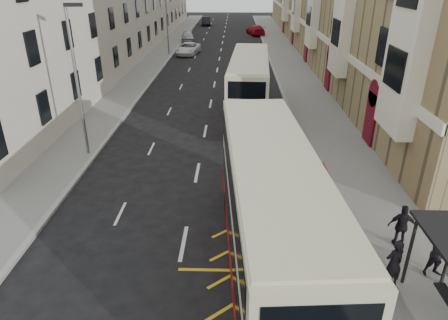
{
  "coord_description": "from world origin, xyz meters",
  "views": [
    {
      "loc": [
        1.92,
        -8.51,
        9.52
      ],
      "look_at": [
        1.48,
        7.11,
        2.12
      ],
      "focal_mm": 32.0,
      "sensor_mm": 36.0,
      "label": 1
    }
  ],
  "objects_px": {
    "double_decker_front": "(270,215)",
    "double_decker_rear": "(249,87)",
    "pedestrian_near": "(394,263)",
    "street_lamp_near": "(77,75)",
    "white_van": "(188,49)",
    "car_red": "(256,30)",
    "street_lamp_far": "(167,16)",
    "car_dark": "(206,21)",
    "pedestrian_mid": "(440,256)",
    "pedestrian_far": "(402,226)",
    "car_silver": "(188,36)"
  },
  "relations": [
    {
      "from": "double_decker_front",
      "to": "double_decker_rear",
      "type": "height_order",
      "value": "double_decker_front"
    },
    {
      "from": "double_decker_rear",
      "to": "pedestrian_near",
      "type": "height_order",
      "value": "double_decker_rear"
    },
    {
      "from": "street_lamp_near",
      "to": "white_van",
      "type": "height_order",
      "value": "street_lamp_near"
    },
    {
      "from": "pedestrian_near",
      "to": "street_lamp_near",
      "type": "bearing_deg",
      "value": -52.09
    },
    {
      "from": "double_decker_front",
      "to": "car_red",
      "type": "distance_m",
      "value": 57.75
    },
    {
      "from": "white_van",
      "to": "car_red",
      "type": "distance_m",
      "value": 19.78
    },
    {
      "from": "street_lamp_far",
      "to": "car_dark",
      "type": "bearing_deg",
      "value": 85.35
    },
    {
      "from": "street_lamp_near",
      "to": "car_dark",
      "type": "xyz_separation_m",
      "value": [
        2.51,
        60.79,
        -3.87
      ]
    },
    {
      "from": "white_van",
      "to": "pedestrian_mid",
      "type": "bearing_deg",
      "value": -65.24
    },
    {
      "from": "pedestrian_near",
      "to": "pedestrian_mid",
      "type": "relative_size",
      "value": 1.08
    },
    {
      "from": "pedestrian_far",
      "to": "street_lamp_far",
      "type": "bearing_deg",
      "value": -60.46
    },
    {
      "from": "car_silver",
      "to": "pedestrian_near",
      "type": "bearing_deg",
      "value": -82.59
    },
    {
      "from": "double_decker_rear",
      "to": "pedestrian_mid",
      "type": "bearing_deg",
      "value": -66.81
    },
    {
      "from": "car_dark",
      "to": "street_lamp_far",
      "type": "bearing_deg",
      "value": -98.4
    },
    {
      "from": "car_silver",
      "to": "street_lamp_far",
      "type": "bearing_deg",
      "value": -102.32
    },
    {
      "from": "car_dark",
      "to": "white_van",
      "type": "bearing_deg",
      "value": -94.12
    },
    {
      "from": "car_silver",
      "to": "double_decker_rear",
      "type": "bearing_deg",
      "value": -82.78
    },
    {
      "from": "pedestrian_near",
      "to": "pedestrian_far",
      "type": "height_order",
      "value": "pedestrian_near"
    },
    {
      "from": "car_dark",
      "to": "car_silver",
      "type": "bearing_deg",
      "value": -97.6
    },
    {
      "from": "double_decker_front",
      "to": "white_van",
      "type": "bearing_deg",
      "value": 96.15
    },
    {
      "from": "pedestrian_mid",
      "to": "car_dark",
      "type": "xyz_separation_m",
      "value": [
        -12.65,
        70.49,
        -0.19
      ]
    },
    {
      "from": "street_lamp_near",
      "to": "street_lamp_far",
      "type": "relative_size",
      "value": 1.0
    },
    {
      "from": "street_lamp_far",
      "to": "car_dark",
      "type": "xyz_separation_m",
      "value": [
        2.51,
        30.79,
        -3.87
      ]
    },
    {
      "from": "double_decker_rear",
      "to": "car_dark",
      "type": "distance_m",
      "value": 54.56
    },
    {
      "from": "car_silver",
      "to": "car_dark",
      "type": "height_order",
      "value": "car_silver"
    },
    {
      "from": "double_decker_rear",
      "to": "pedestrian_near",
      "type": "distance_m",
      "value": 17.44
    },
    {
      "from": "pedestrian_mid",
      "to": "car_dark",
      "type": "distance_m",
      "value": 71.61
    },
    {
      "from": "street_lamp_far",
      "to": "car_red",
      "type": "height_order",
      "value": "street_lamp_far"
    },
    {
      "from": "street_lamp_near",
      "to": "double_decker_rear",
      "type": "distance_m",
      "value": 11.65
    },
    {
      "from": "double_decker_rear",
      "to": "pedestrian_near",
      "type": "bearing_deg",
      "value": -72.68
    },
    {
      "from": "pedestrian_mid",
      "to": "car_red",
      "type": "relative_size",
      "value": 0.3
    },
    {
      "from": "pedestrian_near",
      "to": "car_dark",
      "type": "height_order",
      "value": "pedestrian_near"
    },
    {
      "from": "pedestrian_near",
      "to": "white_van",
      "type": "xyz_separation_m",
      "value": [
        -11.14,
        40.9,
        -0.31
      ]
    },
    {
      "from": "street_lamp_far",
      "to": "pedestrian_near",
      "type": "xyz_separation_m",
      "value": [
        13.45,
        -40.21,
        -3.61
      ]
    },
    {
      "from": "car_red",
      "to": "pedestrian_mid",
      "type": "bearing_deg",
      "value": 81.45
    },
    {
      "from": "street_lamp_near",
      "to": "pedestrian_near",
      "type": "distance_m",
      "value": 17.26
    },
    {
      "from": "street_lamp_far",
      "to": "double_decker_rear",
      "type": "relative_size",
      "value": 0.72
    },
    {
      "from": "street_lamp_far",
      "to": "pedestrian_mid",
      "type": "bearing_deg",
      "value": -69.11
    },
    {
      "from": "double_decker_rear",
      "to": "pedestrian_mid",
      "type": "relative_size",
      "value": 6.88
    },
    {
      "from": "double_decker_front",
      "to": "car_dark",
      "type": "bearing_deg",
      "value": 91.71
    },
    {
      "from": "pedestrian_mid",
      "to": "car_dark",
      "type": "relative_size",
      "value": 0.35
    },
    {
      "from": "pedestrian_mid",
      "to": "white_van",
      "type": "xyz_separation_m",
      "value": [
        -12.84,
        40.39,
        -0.24
      ]
    },
    {
      "from": "street_lamp_near",
      "to": "car_silver",
      "type": "distance_m",
      "value": 40.88
    },
    {
      "from": "pedestrian_far",
      "to": "car_silver",
      "type": "distance_m",
      "value": 50.53
    },
    {
      "from": "double_decker_front",
      "to": "car_red",
      "type": "bearing_deg",
      "value": 83.99
    },
    {
      "from": "double_decker_rear",
      "to": "car_red",
      "type": "relative_size",
      "value": 2.05
    },
    {
      "from": "pedestrian_mid",
      "to": "white_van",
      "type": "relative_size",
      "value": 0.31
    },
    {
      "from": "pedestrian_near",
      "to": "pedestrian_far",
      "type": "relative_size",
      "value": 1.02
    },
    {
      "from": "double_decker_rear",
      "to": "pedestrian_far",
      "type": "relative_size",
      "value": 6.49
    },
    {
      "from": "street_lamp_near",
      "to": "white_van",
      "type": "distance_m",
      "value": 31.03
    }
  ]
}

